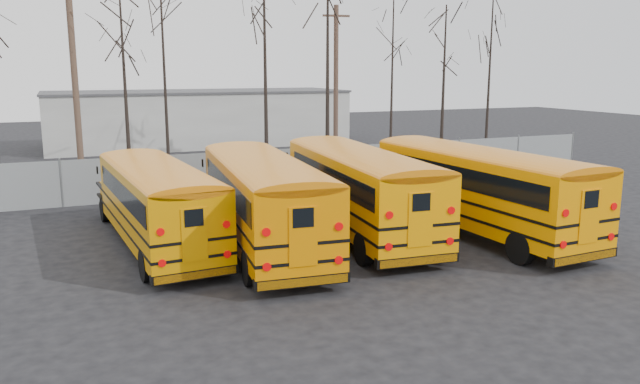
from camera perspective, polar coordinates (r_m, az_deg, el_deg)
name	(u,v)px	position (r m, az deg, el deg)	size (l,w,h in m)	color
ground	(356,265)	(18.79, 3.31, -6.72)	(120.00, 120.00, 0.00)	black
fence	(245,172)	(29.53, -6.89, 1.83)	(40.00, 0.04, 2.00)	gray
distant_building	(198,118)	(49.21, -11.08, 6.62)	(22.00, 8.00, 4.00)	beige
bus_a	(156,198)	(20.89, -14.75, -0.50)	(3.07, 10.34, 2.86)	black
bus_b	(262,194)	(20.25, -5.33, -0.16)	(3.52, 11.18, 3.08)	black
bus_c	(357,183)	(21.95, 3.40, 0.80)	(3.48, 11.25, 3.10)	black
bus_d	(475,182)	(22.67, 13.98, 0.85)	(3.21, 11.29, 3.12)	black
utility_pole_left	(75,84)	(32.39, -21.48, 9.18)	(1.75, 0.40, 9.84)	brown
utility_pole_right	(336,83)	(38.80, 1.46, 9.92)	(1.70, 0.30, 9.52)	#4E382C
tree_3	(125,88)	(31.70, -17.39, 9.02)	(0.26, 0.26, 9.68)	black
tree_4	(164,61)	(33.31, -14.09, 11.53)	(0.26, 0.26, 12.29)	black
tree_5	(265,58)	(34.04, -5.05, 12.07)	(0.26, 0.26, 12.62)	black
tree_6	(328,61)	(37.05, 0.70, 11.91)	(0.26, 0.26, 12.45)	black
tree_7	(392,78)	(36.65, 6.60, 10.31)	(0.26, 0.26, 10.48)	black
tree_8	(443,86)	(39.17, 11.22, 9.51)	(0.26, 0.26, 9.50)	black
tree_9	(489,74)	(41.65, 15.23, 10.41)	(0.26, 0.26, 10.92)	black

